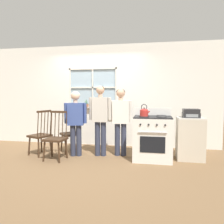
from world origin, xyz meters
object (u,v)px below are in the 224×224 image
(person_adult_right, at_px, (121,116))
(kettle, at_px, (144,112))
(chair_center_cluster, at_px, (40,135))
(potted_plant, at_px, (86,105))
(stove, at_px, (152,138))
(side_counter, at_px, (190,138))
(stereo, at_px, (191,113))
(handbag, at_px, (80,116))
(person_elderly_left, at_px, (76,118))
(chair_near_wall, at_px, (56,139))
(person_teen_center, at_px, (100,115))
(chair_by_window, at_px, (71,134))

(person_adult_right, distance_m, kettle, 0.64)
(chair_center_cluster, xyz_separation_m, potted_plant, (0.72, 1.16, 0.65))
(stove, height_order, side_counter, stove)
(chair_center_cluster, xyz_separation_m, stereo, (3.30, 0.25, 0.54))
(handbag, xyz_separation_m, side_counter, (2.52, -0.22, -0.41))
(chair_center_cluster, bearing_deg, person_elderly_left, 117.30)
(person_adult_right, relative_size, handbag, 4.92)
(chair_near_wall, xyz_separation_m, person_adult_right, (1.31, 0.56, 0.46))
(person_adult_right, xyz_separation_m, side_counter, (1.50, -0.01, -0.46))
(person_teen_center, distance_m, stove, 1.25)
(person_teen_center, xyz_separation_m, stereo, (1.94, 0.07, 0.06))
(chair_center_cluster, bearing_deg, chair_near_wall, 83.07)
(chair_center_cluster, relative_size, person_elderly_left, 0.71)
(chair_center_cluster, height_order, potted_plant, potted_plant)
(person_elderly_left, distance_m, stereo, 2.49)
(person_teen_center, bearing_deg, stove, -6.47)
(person_elderly_left, height_order, person_teen_center, person_teen_center)
(potted_plant, relative_size, side_counter, 0.25)
(person_elderly_left, height_order, stove, person_elderly_left)
(chair_near_wall, xyz_separation_m, handbag, (0.28, 0.78, 0.41))
(chair_by_window, xyz_separation_m, stove, (1.91, -0.26, 0.02))
(kettle, relative_size, potted_plant, 1.11)
(chair_near_wall, height_order, potted_plant, potted_plant)
(stove, xyz_separation_m, potted_plant, (-1.80, 1.07, 0.63))
(chair_center_cluster, xyz_separation_m, person_elderly_left, (0.82, 0.07, 0.42))
(stove, relative_size, kettle, 4.39)
(potted_plant, bearing_deg, person_adult_right, -38.77)
(potted_plant, bearing_deg, stereo, -19.25)
(kettle, bearing_deg, person_adult_right, 148.32)
(person_adult_right, distance_m, side_counter, 1.57)
(stereo, bearing_deg, potted_plant, 160.75)
(person_teen_center, height_order, side_counter, person_teen_center)
(person_teen_center, bearing_deg, handbag, 150.08)
(person_adult_right, relative_size, stereo, 4.44)
(chair_center_cluster, relative_size, person_adult_right, 0.68)
(chair_by_window, bearing_deg, chair_center_cluster, -99.85)
(person_elderly_left, bearing_deg, chair_by_window, 115.44)
(chair_center_cluster, xyz_separation_m, stove, (2.52, 0.09, 0.02))
(chair_by_window, distance_m, side_counter, 2.70)
(person_elderly_left, xyz_separation_m, side_counter, (2.48, 0.20, -0.42))
(chair_near_wall, relative_size, person_teen_center, 0.66)
(stove, distance_m, kettle, 0.59)
(chair_by_window, xyz_separation_m, potted_plant, (0.11, 0.81, 0.65))
(chair_center_cluster, distance_m, handbag, 1.01)
(kettle, height_order, side_counter, kettle)
(chair_near_wall, relative_size, stereo, 3.03)
(kettle, bearing_deg, chair_near_wall, -172.76)
(chair_center_cluster, height_order, stove, stove)
(person_elderly_left, distance_m, potted_plant, 1.11)
(chair_by_window, distance_m, person_teen_center, 0.91)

